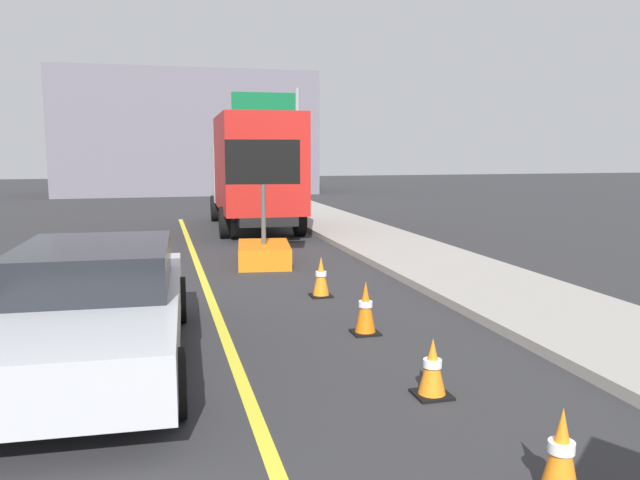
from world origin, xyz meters
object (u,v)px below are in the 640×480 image
at_px(pickup_car, 94,305).
at_px(traffic_cone_mid_lane, 432,368).
at_px(traffic_cone_near_sign, 561,454).
at_px(traffic_cone_curbside, 321,277).
at_px(highway_guide_sign, 279,127).
at_px(box_truck, 254,170).
at_px(traffic_cone_far_lane, 365,308).
at_px(arrow_board_trailer, 264,243).

bearing_deg(pickup_car, traffic_cone_mid_lane, -29.62).
height_order(traffic_cone_near_sign, traffic_cone_mid_lane, traffic_cone_near_sign).
bearing_deg(traffic_cone_curbside, highway_guide_sign, 81.55).
distance_m(box_truck, traffic_cone_mid_lane, 14.05).
bearing_deg(traffic_cone_far_lane, traffic_cone_near_sign, -89.55).
relative_size(traffic_cone_near_sign, traffic_cone_mid_lane, 1.12).
bearing_deg(traffic_cone_curbside, arrow_board_trailer, 97.51).
xyz_separation_m(box_truck, traffic_cone_near_sign, (-0.27, -15.93, -1.54)).
xyz_separation_m(box_truck, traffic_cone_curbside, (-0.33, -9.43, -1.54)).
bearing_deg(arrow_board_trailer, traffic_cone_near_sign, -87.14).
distance_m(traffic_cone_far_lane, traffic_cone_curbside, 2.27).
bearing_deg(arrow_board_trailer, traffic_cone_curbside, -82.49).
relative_size(arrow_board_trailer, traffic_cone_curbside, 3.90).
height_order(box_truck, traffic_cone_far_lane, box_truck).
xyz_separation_m(pickup_car, highway_guide_sign, (5.72, 18.21, 2.72)).
bearing_deg(highway_guide_sign, traffic_cone_mid_lane, -96.65).
bearing_deg(pickup_car, traffic_cone_near_sign, -48.33).
xyz_separation_m(pickup_car, traffic_cone_curbside, (3.40, 2.60, -0.36)).
xyz_separation_m(pickup_car, traffic_cone_far_lane, (3.43, 0.33, -0.34)).
height_order(arrow_board_trailer, pickup_car, arrow_board_trailer).
xyz_separation_m(traffic_cone_mid_lane, traffic_cone_far_lane, (0.05, 2.25, 0.06)).
distance_m(box_truck, traffic_cone_near_sign, 16.00).
xyz_separation_m(arrow_board_trailer, box_truck, (0.76, 6.17, 1.40)).
xyz_separation_m(pickup_car, traffic_cone_mid_lane, (3.38, -1.92, -0.40)).
relative_size(box_truck, traffic_cone_near_sign, 10.41).
distance_m(traffic_cone_near_sign, traffic_cone_curbside, 6.49).
bearing_deg(highway_guide_sign, arrow_board_trailer, -102.56).
bearing_deg(highway_guide_sign, pickup_car, -107.45).
relative_size(arrow_board_trailer, traffic_cone_near_sign, 3.97).
bearing_deg(traffic_cone_curbside, traffic_cone_mid_lane, -90.36).
height_order(box_truck, traffic_cone_near_sign, box_truck).
distance_m(highway_guide_sign, traffic_cone_near_sign, 22.43).
bearing_deg(pickup_car, traffic_cone_far_lane, 5.50).
bearing_deg(traffic_cone_mid_lane, arrow_board_trailer, 92.96).
height_order(highway_guide_sign, traffic_cone_far_lane, highway_guide_sign).
bearing_deg(pickup_car, highway_guide_sign, 72.55).
height_order(box_truck, traffic_cone_curbside, box_truck).
height_order(arrow_board_trailer, traffic_cone_near_sign, arrow_board_trailer).
bearing_deg(box_truck, traffic_cone_far_lane, -91.47).
xyz_separation_m(traffic_cone_far_lane, traffic_cone_curbside, (-0.02, 2.27, -0.02)).
xyz_separation_m(arrow_board_trailer, highway_guide_sign, (2.75, 12.34, 2.94)).
bearing_deg(traffic_cone_mid_lane, traffic_cone_far_lane, 88.67).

